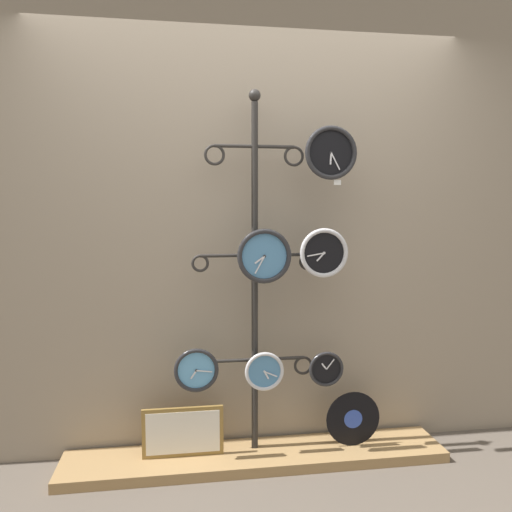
{
  "coord_description": "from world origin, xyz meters",
  "views": [
    {
      "loc": [
        -0.41,
        -2.38,
        1.46
      ],
      "look_at": [
        0.0,
        0.36,
        1.2
      ],
      "focal_mm": 35.0,
      "sensor_mm": 36.0,
      "label": 1
    }
  ],
  "objects_px": {
    "vinyl_record": "(353,419)",
    "picture_frame": "(183,432)",
    "clock_top_right": "(331,153)",
    "clock_middle_right": "(324,253)",
    "clock_bottom_left": "(196,370)",
    "clock_bottom_right": "(326,369)",
    "clock_bottom_center": "(264,371)",
    "clock_middle_center": "(264,256)",
    "display_stand": "(255,326)"
  },
  "relations": [
    {
      "from": "clock_bottom_left",
      "to": "picture_frame",
      "type": "xyz_separation_m",
      "value": [
        -0.08,
        0.06,
        -0.38
      ]
    },
    {
      "from": "clock_middle_center",
      "to": "display_stand",
      "type": "bearing_deg",
      "value": 106.44
    },
    {
      "from": "clock_bottom_center",
      "to": "vinyl_record",
      "type": "relative_size",
      "value": 0.68
    },
    {
      "from": "clock_middle_right",
      "to": "vinyl_record",
      "type": "height_order",
      "value": "clock_middle_right"
    },
    {
      "from": "clock_bottom_center",
      "to": "vinyl_record",
      "type": "bearing_deg",
      "value": 2.89
    },
    {
      "from": "clock_bottom_right",
      "to": "clock_bottom_left",
      "type": "bearing_deg",
      "value": -177.8
    },
    {
      "from": "clock_top_right",
      "to": "picture_frame",
      "type": "height_order",
      "value": "clock_top_right"
    },
    {
      "from": "clock_bottom_left",
      "to": "clock_bottom_right",
      "type": "height_order",
      "value": "clock_bottom_left"
    },
    {
      "from": "clock_top_right",
      "to": "clock_bottom_center",
      "type": "relative_size",
      "value": 1.32
    },
    {
      "from": "clock_top_right",
      "to": "clock_middle_right",
      "type": "height_order",
      "value": "clock_top_right"
    },
    {
      "from": "clock_top_right",
      "to": "clock_middle_right",
      "type": "bearing_deg",
      "value": 139.88
    },
    {
      "from": "display_stand",
      "to": "clock_bottom_center",
      "type": "relative_size",
      "value": 9.5
    },
    {
      "from": "clock_bottom_center",
      "to": "clock_top_right",
      "type": "bearing_deg",
      "value": -2.68
    },
    {
      "from": "clock_middle_right",
      "to": "clock_bottom_right",
      "type": "xyz_separation_m",
      "value": [
        0.02,
        0.01,
        -0.67
      ]
    },
    {
      "from": "clock_middle_center",
      "to": "clock_bottom_center",
      "type": "bearing_deg",
      "value": 78.25
    },
    {
      "from": "vinyl_record",
      "to": "picture_frame",
      "type": "bearing_deg",
      "value": 179.02
    },
    {
      "from": "vinyl_record",
      "to": "picture_frame",
      "type": "distance_m",
      "value": 0.99
    },
    {
      "from": "clock_bottom_right",
      "to": "picture_frame",
      "type": "distance_m",
      "value": 0.89
    },
    {
      "from": "clock_bottom_center",
      "to": "clock_bottom_right",
      "type": "bearing_deg",
      "value": 2.16
    },
    {
      "from": "clock_middle_center",
      "to": "clock_bottom_right",
      "type": "distance_m",
      "value": 0.76
    },
    {
      "from": "display_stand",
      "to": "picture_frame",
      "type": "height_order",
      "value": "display_stand"
    },
    {
      "from": "clock_top_right",
      "to": "vinyl_record",
      "type": "height_order",
      "value": "clock_top_right"
    },
    {
      "from": "clock_bottom_left",
      "to": "vinyl_record",
      "type": "distance_m",
      "value": 0.98
    },
    {
      "from": "display_stand",
      "to": "clock_middle_right",
      "type": "bearing_deg",
      "value": -13.11
    },
    {
      "from": "clock_bottom_center",
      "to": "picture_frame",
      "type": "bearing_deg",
      "value": 174.49
    },
    {
      "from": "display_stand",
      "to": "vinyl_record",
      "type": "height_order",
      "value": "display_stand"
    },
    {
      "from": "clock_top_right",
      "to": "clock_bottom_center",
      "type": "distance_m",
      "value": 1.27
    },
    {
      "from": "clock_top_right",
      "to": "clock_bottom_center",
      "type": "xyz_separation_m",
      "value": [
        -0.36,
        0.02,
        -1.21
      ]
    },
    {
      "from": "clock_top_right",
      "to": "vinyl_record",
      "type": "bearing_deg",
      "value": 14.39
    },
    {
      "from": "clock_bottom_left",
      "to": "clock_bottom_center",
      "type": "bearing_deg",
      "value": 2.23
    },
    {
      "from": "clock_top_right",
      "to": "clock_bottom_right",
      "type": "distance_m",
      "value": 1.22
    },
    {
      "from": "clock_middle_right",
      "to": "clock_bottom_center",
      "type": "relative_size",
      "value": 1.25
    },
    {
      "from": "clock_middle_right",
      "to": "clock_bottom_right",
      "type": "relative_size",
      "value": 1.36
    },
    {
      "from": "clock_middle_center",
      "to": "clock_bottom_left",
      "type": "xyz_separation_m",
      "value": [
        -0.38,
        0.01,
        -0.62
      ]
    },
    {
      "from": "picture_frame",
      "to": "clock_bottom_right",
      "type": "bearing_deg",
      "value": -2.12
    },
    {
      "from": "clock_middle_center",
      "to": "vinyl_record",
      "type": "height_order",
      "value": "clock_middle_center"
    },
    {
      "from": "display_stand",
      "to": "clock_top_right",
      "type": "xyz_separation_m",
      "value": [
        0.41,
        -0.11,
        0.98
      ]
    },
    {
      "from": "clock_bottom_left",
      "to": "clock_top_right",
      "type": "bearing_deg",
      "value": -0.17
    },
    {
      "from": "clock_bottom_left",
      "to": "clock_middle_center",
      "type": "bearing_deg",
      "value": -1.74
    },
    {
      "from": "clock_bottom_right",
      "to": "clock_middle_right",
      "type": "bearing_deg",
      "value": -159.82
    },
    {
      "from": "clock_bottom_center",
      "to": "clock_middle_right",
      "type": "bearing_deg",
      "value": 0.8
    },
    {
      "from": "display_stand",
      "to": "clock_middle_right",
      "type": "distance_m",
      "value": 0.58
    },
    {
      "from": "clock_top_right",
      "to": "display_stand",
      "type": "bearing_deg",
      "value": 164.79
    },
    {
      "from": "clock_middle_right",
      "to": "clock_bottom_left",
      "type": "xyz_separation_m",
      "value": [
        -0.72,
        -0.02,
        -0.63
      ]
    },
    {
      "from": "clock_bottom_left",
      "to": "clock_bottom_center",
      "type": "distance_m",
      "value": 0.38
    },
    {
      "from": "clock_bottom_right",
      "to": "picture_frame",
      "type": "xyz_separation_m",
      "value": [
        -0.82,
        0.03,
        -0.34
      ]
    },
    {
      "from": "clock_top_right",
      "to": "clock_bottom_left",
      "type": "distance_m",
      "value": 1.4
    },
    {
      "from": "clock_bottom_left",
      "to": "vinyl_record",
      "type": "height_order",
      "value": "clock_bottom_left"
    },
    {
      "from": "display_stand",
      "to": "clock_middle_right",
      "type": "relative_size",
      "value": 7.59
    },
    {
      "from": "clock_top_right",
      "to": "clock_bottom_right",
      "type": "bearing_deg",
      "value": 92.66
    }
  ]
}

